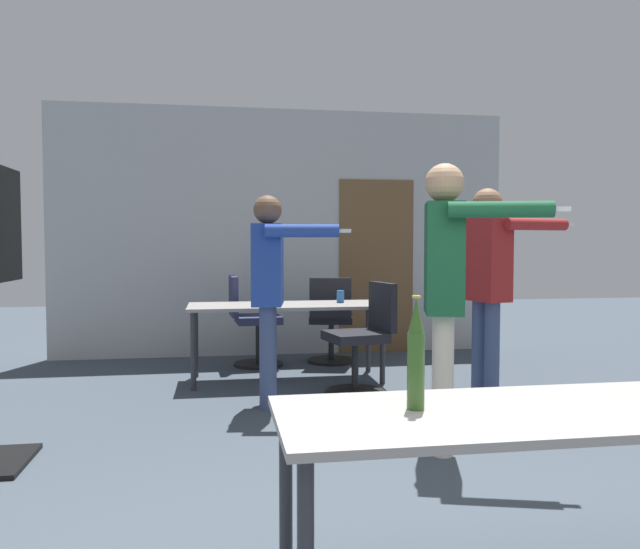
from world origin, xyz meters
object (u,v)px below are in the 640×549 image
object	(u,v)px
office_chair_side_rolled	(331,323)
person_right_polo	(446,276)
drink_cup	(340,297)
office_chair_near_pushed	(251,323)
office_chair_far_left	(363,341)
beer_bottle	(416,356)
person_near_casual	(488,273)
person_left_plaid	(270,279)

from	to	relation	value
office_chair_side_rolled	person_right_polo	bearing A→B (deg)	-74.06
drink_cup	office_chair_side_rolled	bearing A→B (deg)	87.44
office_chair_near_pushed	office_chair_side_rolled	size ratio (longest dim) A/B	1.02
office_chair_far_left	beer_bottle	world-z (taller)	beer_bottle
person_near_casual	office_chair_near_pushed	size ratio (longest dim) A/B	1.82
beer_bottle	drink_cup	bearing A→B (deg)	82.75
person_near_casual	drink_cup	size ratio (longest dim) A/B	14.78
person_right_polo	person_left_plaid	xyz separation A→B (m)	(-0.99, 1.25, -0.08)
person_right_polo	drink_cup	xyz separation A→B (m)	(-0.22, 2.24, -0.31)
office_chair_side_rolled	beer_bottle	xyz separation A→B (m)	(-0.52, -4.54, 0.47)
person_left_plaid	drink_cup	size ratio (longest dim) A/B	14.27
person_near_casual	office_chair_far_left	distance (m)	1.20
office_chair_near_pushed	office_chair_far_left	size ratio (longest dim) A/B	1.00
office_chair_far_left	drink_cup	world-z (taller)	office_chair_far_left
person_right_polo	office_chair_side_rolled	xyz separation A→B (m)	(-0.19, 2.93, -0.66)
office_chair_near_pushed	person_left_plaid	bearing A→B (deg)	-2.22
beer_bottle	person_left_plaid	bearing A→B (deg)	95.48
beer_bottle	drink_cup	world-z (taller)	beer_bottle
person_left_plaid	office_chair_far_left	bearing A→B (deg)	119.00
person_right_polo	person_near_casual	xyz separation A→B (m)	(0.73, 1.02, -0.03)
beer_bottle	drink_cup	xyz separation A→B (m)	(0.49, 3.85, -0.13)
person_near_casual	drink_cup	xyz separation A→B (m)	(-0.96, 1.22, -0.28)
person_right_polo	office_chair_far_left	bearing A→B (deg)	-158.23
office_chair_near_pushed	drink_cup	bearing A→B (deg)	46.03
office_chair_side_rolled	office_chair_near_pushed	bearing A→B (deg)	-167.85
office_chair_side_rolled	drink_cup	xyz separation A→B (m)	(-0.03, -0.68, 0.34)
person_right_polo	person_left_plaid	bearing A→B (deg)	-125.67
person_right_polo	person_near_casual	world-z (taller)	person_right_polo
person_right_polo	office_chair_near_pushed	distance (m)	3.18
drink_cup	person_right_polo	bearing A→B (deg)	-84.30
office_chair_far_left	office_chair_side_rolled	distance (m)	1.38
person_right_polo	person_near_casual	distance (m)	1.25
person_right_polo	drink_cup	world-z (taller)	person_right_polo
office_chair_side_rolled	drink_cup	size ratio (longest dim) A/B	7.99
office_chair_far_left	office_chair_side_rolled	xyz separation A→B (m)	(-0.03, 1.38, -0.02)
office_chair_near_pushed	beer_bottle	xyz separation A→B (m)	(0.34, -4.54, 0.46)
person_near_casual	office_chair_far_left	world-z (taller)	person_near_casual
person_near_casual	person_right_polo	bearing A→B (deg)	-50.16
office_chair_far_left	office_chair_side_rolled	size ratio (longest dim) A/B	1.02
office_chair_far_left	beer_bottle	distance (m)	3.24
person_near_casual	office_chair_near_pushed	world-z (taller)	person_near_casual
person_right_polo	office_chair_far_left	world-z (taller)	person_right_polo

